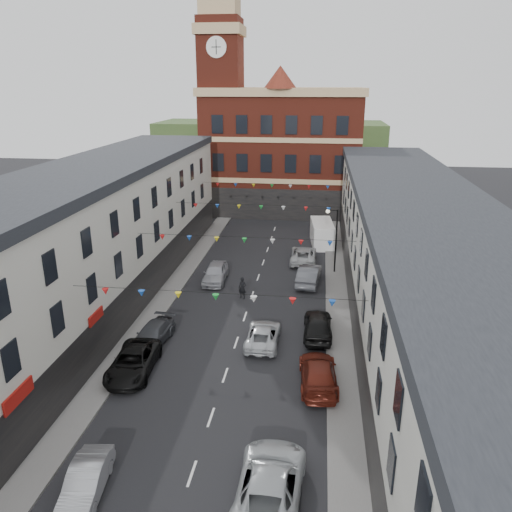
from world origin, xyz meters
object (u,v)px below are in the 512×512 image
at_px(car_left_c, 133,362).
at_px(moving_car, 263,335).
at_px(car_left_b, 86,482).
at_px(white_van, 322,233).
at_px(street_lamp, 334,232).
at_px(pedestrian, 242,288).
at_px(car_right_c, 318,373).
at_px(car_right_f, 303,255).
at_px(car_left_d, 153,334).
at_px(car_left_e, 215,273).
at_px(car_right_d, 318,325).
at_px(car_right_b, 270,484).
at_px(car_right_e, 309,275).

relative_size(car_left_c, moving_car, 1.12).
distance_m(car_left_b, white_van, 37.59).
relative_size(street_lamp, pedestrian, 3.31).
xyz_separation_m(car_right_c, car_right_f, (-1.65, 20.93, -0.02)).
bearing_deg(car_left_d, pedestrian, 66.14).
xyz_separation_m(car_left_e, car_right_d, (9.01, -8.88, 0.02)).
relative_size(white_van, pedestrian, 3.08).
height_order(street_lamp, car_right_b, street_lamp).
bearing_deg(car_right_b, moving_car, -80.41).
distance_m(car_right_b, car_right_d, 14.88).
bearing_deg(car_right_d, car_right_c, 89.72).
distance_m(car_left_c, car_right_f, 23.05).
bearing_deg(pedestrian, car_left_b, -80.28).
bearing_deg(car_right_b, car_right_d, -95.17).
height_order(car_left_d, car_right_b, car_right_b).
bearing_deg(car_right_e, car_right_b, 93.93).
relative_size(car_left_c, car_left_d, 1.16).
bearing_deg(car_right_f, car_right_b, 89.46).
height_order(car_left_c, car_right_b, car_right_b).
height_order(street_lamp, moving_car, street_lamp).
distance_m(car_left_d, car_right_f, 19.80).
bearing_deg(moving_car, car_right_f, -96.91).
bearing_deg(car_right_c, car_right_e, -90.53).
height_order(street_lamp, white_van, street_lamp).
bearing_deg(moving_car, white_van, -99.45).
relative_size(car_right_c, car_right_d, 1.08).
bearing_deg(car_right_b, car_right_f, -88.67).
height_order(car_left_b, car_right_e, car_right_e).
relative_size(car_right_e, car_right_f, 0.94).
distance_m(car_right_d, pedestrian, 8.24).
height_order(car_left_c, car_right_d, car_right_d).
height_order(car_left_b, car_right_c, car_right_c).
relative_size(car_right_c, car_right_e, 1.04).
bearing_deg(pedestrian, car_left_e, 149.86).
bearing_deg(car_left_d, car_right_e, 56.83).
relative_size(car_left_d, car_right_c, 0.87).
distance_m(street_lamp, car_right_d, 12.70).
bearing_deg(car_right_e, moving_car, 82.14).
height_order(moving_car, white_van, white_van).
height_order(street_lamp, car_right_e, street_lamp).
bearing_deg(car_left_e, car_left_b, -93.36).
bearing_deg(car_left_e, car_right_e, 1.48).
relative_size(car_left_e, car_right_c, 0.91).
bearing_deg(moving_car, car_right_b, 97.93).
xyz_separation_m(car_left_c, car_right_d, (10.91, 6.14, 0.09)).
bearing_deg(moving_car, car_left_b, 67.06).
height_order(car_right_f, moving_car, car_right_f).
relative_size(car_right_c, moving_car, 1.11).
distance_m(car_right_c, white_van, 26.87).
relative_size(car_right_c, car_right_f, 0.98).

